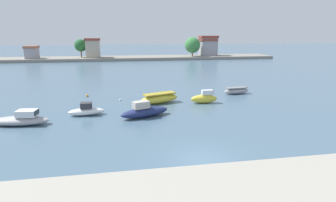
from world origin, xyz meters
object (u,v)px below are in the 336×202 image
at_px(moored_boat_2, 144,111).
at_px(moored_boat_0, 21,120).
at_px(moored_boat_4, 204,98).
at_px(moored_boat_5, 236,91).
at_px(moored_boat_3, 160,98).
at_px(moored_boat_1, 86,111).
at_px(mooring_buoy_1, 87,95).
at_px(mooring_buoy_0, 120,100).

bearing_deg(moored_boat_2, moored_boat_0, 162.75).
distance_m(moored_boat_0, moored_boat_4, 20.01).
bearing_deg(moored_boat_5, moored_boat_3, -170.63).
bearing_deg(moored_boat_2, moored_boat_5, 12.10).
height_order(moored_boat_4, moored_boat_5, moored_boat_4).
height_order(moored_boat_0, moored_boat_4, moored_boat_4).
bearing_deg(moored_boat_1, moored_boat_4, 7.30).
bearing_deg(mooring_buoy_1, moored_boat_5, -5.05).
relative_size(moored_boat_0, moored_boat_3, 1.06).
xyz_separation_m(moored_boat_0, moored_boat_5, (25.47, 9.15, -0.06)).
xyz_separation_m(moored_boat_3, moored_boat_4, (5.45, -0.92, 0.03)).
xyz_separation_m(moored_boat_1, moored_boat_3, (8.27, 3.67, 0.11)).
relative_size(moored_boat_4, mooring_buoy_0, 13.24).
height_order(moored_boat_2, moored_boat_4, moored_boat_2).
height_order(moored_boat_5, mooring_buoy_0, moored_boat_5).
bearing_deg(mooring_buoy_0, moored_boat_4, -16.07).
bearing_deg(moored_boat_0, moored_boat_5, 25.64).
xyz_separation_m(moored_boat_3, mooring_buoy_0, (-4.79, 2.03, -0.48)).
bearing_deg(mooring_buoy_0, moored_boat_3, -22.95).
bearing_deg(moored_boat_2, moored_boat_3, 46.56).
distance_m(moored_boat_0, mooring_buoy_0, 12.07).
bearing_deg(mooring_buoy_0, moored_boat_1, -121.44).
distance_m(moored_boat_5, mooring_buoy_1, 20.84).
xyz_separation_m(moored_boat_5, mooring_buoy_0, (-16.31, -1.30, -0.33)).
height_order(moored_boat_0, moored_boat_5, moored_boat_0).
distance_m(moored_boat_2, moored_boat_3, 5.77).
bearing_deg(moored_boat_0, mooring_buoy_1, 72.63).
xyz_separation_m(moored_boat_0, moored_boat_3, (13.95, 5.82, 0.09)).
height_order(moored_boat_2, mooring_buoy_0, moored_boat_2).
bearing_deg(moored_boat_3, moored_boat_5, -3.53).
relative_size(moored_boat_5, mooring_buoy_0, 15.65).
bearing_deg(moored_boat_0, mooring_buoy_0, 46.46).
distance_m(moored_boat_1, mooring_buoy_0, 6.69).
relative_size(moored_boat_0, moored_boat_4, 1.67).
xyz_separation_m(moored_boat_4, moored_boat_5, (6.07, 4.25, -0.18)).
bearing_deg(moored_boat_2, mooring_buoy_1, 103.66).
xyz_separation_m(moored_boat_0, moored_boat_2, (11.64, 0.53, 0.08)).
bearing_deg(mooring_buoy_0, mooring_buoy_1, 144.76).
bearing_deg(moored_boat_3, mooring_buoy_1, 131.11).
height_order(moored_boat_2, mooring_buoy_1, moored_boat_2).
height_order(moored_boat_3, moored_boat_5, moored_boat_3).
height_order(moored_boat_2, moored_boat_3, moored_boat_2).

